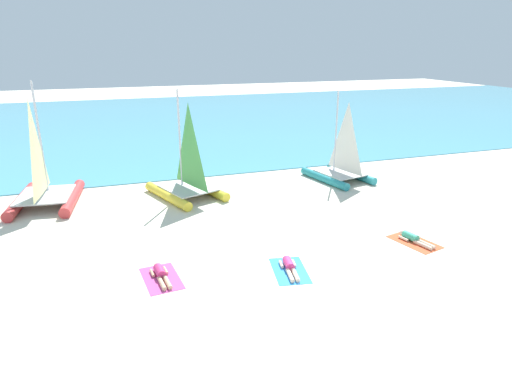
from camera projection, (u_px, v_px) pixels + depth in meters
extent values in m
plane|color=beige|center=(229.00, 188.00, 23.39)|extent=(120.00, 120.00, 0.00)
cube|color=#4C9EB7|center=(168.00, 121.00, 43.51)|extent=(120.00, 40.00, 0.05)
cylinder|color=#CC3838|center=(21.00, 201.00, 20.80)|extent=(0.98, 4.39, 0.50)
cylinder|color=#CC3838|center=(73.00, 197.00, 21.27)|extent=(0.98, 4.39, 0.50)
cube|color=silver|center=(45.00, 195.00, 20.75)|extent=(2.58, 3.03, 0.06)
cylinder|color=silver|center=(40.00, 138.00, 20.51)|extent=(0.10, 0.10, 5.20)
pyramid|color=#EAEA99|center=(35.00, 146.00, 19.61)|extent=(0.32, 2.28, 4.37)
cylinder|color=teal|center=(324.00, 178.00, 24.36)|extent=(1.19, 3.72, 0.42)
cylinder|color=teal|center=(351.00, 173.00, 25.31)|extent=(1.19, 3.72, 0.42)
cube|color=silver|center=(340.00, 173.00, 24.62)|extent=(2.40, 2.73, 0.05)
cylinder|color=silver|center=(336.00, 132.00, 24.35)|extent=(0.09, 0.09, 4.42)
pyramid|color=white|center=(347.00, 137.00, 23.68)|extent=(0.46, 1.91, 3.71)
cylinder|color=yellow|center=(168.00, 196.00, 21.55)|extent=(1.77, 3.92, 0.46)
cylinder|color=yellow|center=(204.00, 188.00, 22.78)|extent=(1.77, 3.92, 0.46)
cube|color=silver|center=(188.00, 188.00, 21.94)|extent=(2.83, 3.11, 0.06)
cylinder|color=silver|center=(180.00, 139.00, 21.62)|extent=(0.10, 0.10, 4.76)
pyramid|color=#4CA54C|center=(190.00, 145.00, 20.96)|extent=(0.76, 1.99, 3.99)
cube|color=#D84C99|center=(161.00, 278.00, 14.44)|extent=(1.28, 2.00, 0.01)
cylinder|color=#D83372|center=(160.00, 271.00, 14.56)|extent=(0.36, 0.65, 0.30)
sphere|color=#D8AD84|center=(157.00, 266.00, 14.92)|extent=(0.22, 0.22, 0.22)
cylinder|color=#D8AD84|center=(162.00, 283.00, 13.99)|extent=(0.22, 0.79, 0.14)
cylinder|color=#D8AD84|center=(167.00, 282.00, 14.06)|extent=(0.22, 0.79, 0.14)
cylinder|color=#D8AD84|center=(152.00, 273.00, 14.64)|extent=(0.14, 0.46, 0.10)
cylinder|color=#D8AD84|center=(165.00, 270.00, 14.81)|extent=(0.14, 0.46, 0.10)
cube|color=#338CD8|center=(290.00, 270.00, 14.94)|extent=(1.42, 2.07, 0.01)
cylinder|color=#D83372|center=(288.00, 264.00, 15.08)|extent=(0.41, 0.66, 0.30)
sphere|color=beige|center=(286.00, 258.00, 15.46)|extent=(0.22, 0.22, 0.22)
cylinder|color=beige|center=(290.00, 275.00, 14.48)|extent=(0.28, 0.79, 0.14)
cylinder|color=beige|center=(295.00, 275.00, 14.51)|extent=(0.28, 0.79, 0.14)
cylinder|color=beige|center=(281.00, 264.00, 15.22)|extent=(0.18, 0.46, 0.10)
cylinder|color=beige|center=(294.00, 263.00, 15.28)|extent=(0.18, 0.46, 0.10)
cube|color=#EA5933|center=(414.00, 242.00, 17.08)|extent=(1.50, 2.10, 0.01)
cylinder|color=#3FB28C|center=(411.00, 236.00, 17.19)|extent=(0.43, 0.67, 0.30)
sphere|color=beige|center=(402.00, 233.00, 17.52)|extent=(0.22, 0.22, 0.22)
cylinder|color=beige|center=(423.00, 245.00, 16.65)|extent=(0.31, 0.79, 0.14)
cylinder|color=beige|center=(426.00, 244.00, 16.74)|extent=(0.31, 0.79, 0.14)
cylinder|color=beige|center=(403.00, 238.00, 17.23)|extent=(0.20, 0.46, 0.10)
cylinder|color=beige|center=(411.00, 236.00, 17.45)|extent=(0.20, 0.46, 0.10)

